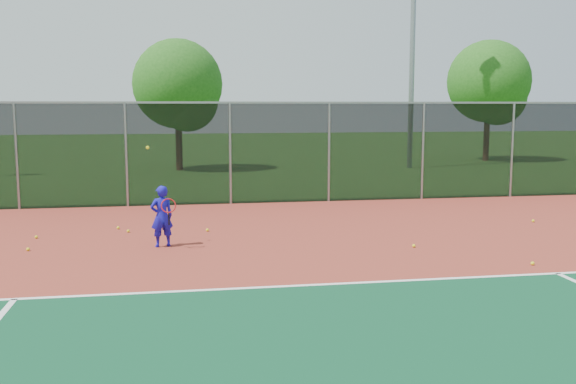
% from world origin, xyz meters
% --- Properties ---
extents(ground, '(120.00, 120.00, 0.00)m').
position_xyz_m(ground, '(0.00, 0.00, 0.00)').
color(ground, '#245618').
rests_on(ground, ground).
extents(court_apron, '(30.00, 20.00, 0.02)m').
position_xyz_m(court_apron, '(0.00, 2.00, 0.01)').
color(court_apron, '#963526').
rests_on(court_apron, ground).
extents(fence_back, '(30.00, 0.06, 3.03)m').
position_xyz_m(fence_back, '(0.00, 12.00, 1.56)').
color(fence_back, black).
rests_on(fence_back, court_apron).
extents(tennis_player, '(0.59, 0.63, 2.10)m').
position_xyz_m(tennis_player, '(-4.87, 6.38, 0.67)').
color(tennis_player, '#1713B3').
rests_on(tennis_player, court_apron).
extents(practice_ball_0, '(0.07, 0.07, 0.07)m').
position_xyz_m(practice_ball_0, '(4.27, 7.66, 0.06)').
color(practice_ball_0, yellow).
rests_on(practice_ball_0, court_apron).
extents(practice_ball_1, '(0.07, 0.07, 0.07)m').
position_xyz_m(practice_ball_1, '(-5.69, 8.02, 0.06)').
color(practice_ball_1, yellow).
rests_on(practice_ball_1, court_apron).
extents(practice_ball_3, '(0.07, 0.07, 0.07)m').
position_xyz_m(practice_ball_3, '(-3.88, 7.84, 0.06)').
color(practice_ball_3, yellow).
rests_on(practice_ball_3, court_apron).
extents(practice_ball_4, '(0.07, 0.07, 0.07)m').
position_xyz_m(practice_ball_4, '(-5.96, 8.46, 0.06)').
color(practice_ball_4, yellow).
rests_on(practice_ball_4, court_apron).
extents(practice_ball_5, '(0.07, 0.07, 0.07)m').
position_xyz_m(practice_ball_5, '(-7.55, 6.41, 0.06)').
color(practice_ball_5, yellow).
rests_on(practice_ball_5, court_apron).
extents(practice_ball_6, '(0.07, 0.07, 0.07)m').
position_xyz_m(practice_ball_6, '(-7.65, 7.66, 0.06)').
color(practice_ball_6, yellow).
rests_on(practice_ball_6, court_apron).
extents(practice_ball_7, '(0.07, 0.07, 0.07)m').
position_xyz_m(practice_ball_7, '(1.90, 3.64, 0.06)').
color(practice_ball_7, yellow).
rests_on(practice_ball_7, court_apron).
extents(practice_ball_8, '(0.07, 0.07, 0.07)m').
position_xyz_m(practice_ball_8, '(0.27, 5.42, 0.06)').
color(practice_ball_8, yellow).
rests_on(practice_ball_8, court_apron).
extents(floodlight_n, '(0.90, 0.40, 12.48)m').
position_xyz_m(floodlight_n, '(6.17, 21.70, 7.02)').
color(floodlight_n, gray).
rests_on(floodlight_n, ground).
extents(tree_back_left, '(4.01, 4.01, 5.88)m').
position_xyz_m(tree_back_left, '(-4.40, 22.41, 3.69)').
color(tree_back_left, '#3C2216').
rests_on(tree_back_left, ground).
extents(tree_back_mid, '(4.30, 4.30, 6.32)m').
position_xyz_m(tree_back_mid, '(11.68, 24.76, 3.97)').
color(tree_back_mid, '#3C2216').
rests_on(tree_back_mid, ground).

